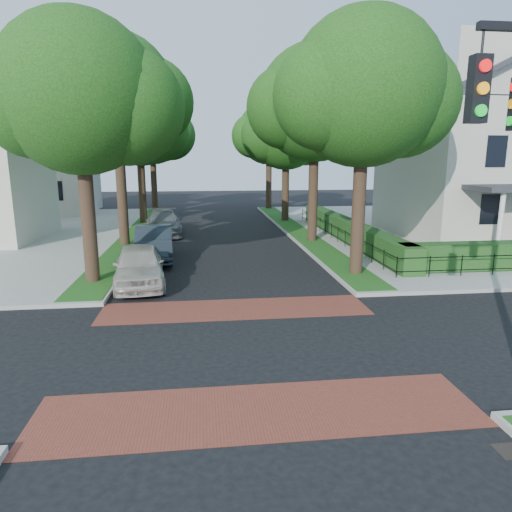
# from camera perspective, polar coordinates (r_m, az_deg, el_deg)

# --- Properties ---
(ground) EXTENTS (120.00, 120.00, 0.00)m
(ground) POSITION_cam_1_polar(r_m,az_deg,el_deg) (12.60, -1.48, -11.35)
(ground) COLOR black
(ground) RESTS_ON ground
(sidewalk_ne) EXTENTS (30.00, 30.00, 0.15)m
(sidewalk_ne) POSITION_cam_1_polar(r_m,az_deg,el_deg) (37.11, 26.97, 3.19)
(sidewalk_ne) COLOR gray
(sidewalk_ne) RESTS_ON ground
(crosswalk_far) EXTENTS (9.00, 2.20, 0.01)m
(crosswalk_far) POSITION_cam_1_polar(r_m,az_deg,el_deg) (15.57, -2.58, -6.65)
(crosswalk_far) COLOR brown
(crosswalk_far) RESTS_ON ground
(crosswalk_near) EXTENTS (9.00, 2.20, 0.01)m
(crosswalk_near) POSITION_cam_1_polar(r_m,az_deg,el_deg) (9.76, 0.37, -18.80)
(crosswalk_near) COLOR brown
(crosswalk_near) RESTS_ON ground
(grass_strip_ne) EXTENTS (1.60, 29.80, 0.02)m
(grass_strip_ne) POSITION_cam_1_polar(r_m,az_deg,el_deg) (31.65, 5.06, 3.30)
(grass_strip_ne) COLOR #174915
(grass_strip_ne) RESTS_ON sidewalk_ne
(grass_strip_nw) EXTENTS (1.60, 29.80, 0.02)m
(grass_strip_nw) POSITION_cam_1_polar(r_m,az_deg,el_deg) (31.29, -14.71, 2.84)
(grass_strip_nw) COLOR #174915
(grass_strip_nw) RESTS_ON sidewalk_nw
(tree_right_near) EXTENTS (7.75, 6.67, 10.66)m
(tree_right_near) POSITION_cam_1_polar(r_m,az_deg,el_deg) (20.05, 13.42, 19.32)
(tree_right_near) COLOR black
(tree_right_near) RESTS_ON sidewalk_ne
(tree_right_mid) EXTENTS (8.25, 7.09, 11.22)m
(tree_right_mid) POSITION_cam_1_polar(r_m,az_deg,el_deg) (27.72, 7.53, 18.22)
(tree_right_mid) COLOR black
(tree_right_mid) RESTS_ON sidewalk_ne
(tree_right_far) EXTENTS (7.25, 6.23, 9.74)m
(tree_right_far) POSITION_cam_1_polar(r_m,az_deg,el_deg) (36.38, 3.88, 15.12)
(tree_right_far) COLOR black
(tree_right_far) RESTS_ON sidewalk_ne
(tree_right_back) EXTENTS (7.50, 6.45, 10.20)m
(tree_right_back) POSITION_cam_1_polar(r_m,az_deg,el_deg) (45.28, 1.73, 15.02)
(tree_right_back) COLOR black
(tree_right_back) RESTS_ON sidewalk_ne
(tree_left_near) EXTENTS (7.50, 6.45, 10.20)m
(tree_left_near) POSITION_cam_1_polar(r_m,az_deg,el_deg) (19.36, -20.79, 18.07)
(tree_left_near) COLOR black
(tree_left_near) RESTS_ON sidewalk_nw
(tree_left_mid) EXTENTS (8.00, 6.88, 11.48)m
(tree_left_mid) POSITION_cam_1_polar(r_m,az_deg,el_deg) (27.30, -16.80, 18.68)
(tree_left_mid) COLOR black
(tree_left_mid) RESTS_ON sidewalk_nw
(tree_left_far) EXTENTS (7.00, 6.02, 9.86)m
(tree_left_far) POSITION_cam_1_polar(r_m,az_deg,el_deg) (36.04, -14.22, 15.16)
(tree_left_far) COLOR black
(tree_left_far) RESTS_ON sidewalk_nw
(tree_left_back) EXTENTS (7.75, 6.66, 10.44)m
(tree_left_back) POSITION_cam_1_polar(r_m,az_deg,el_deg) (45.01, -12.76, 14.94)
(tree_left_back) COLOR black
(tree_left_back) RESTS_ON sidewalk_nw
(hedge_main_road) EXTENTS (1.00, 18.00, 1.20)m
(hedge_main_road) POSITION_cam_1_polar(r_m,az_deg,el_deg) (28.23, 11.37, 3.24)
(hedge_main_road) COLOR #1A4718
(hedge_main_road) RESTS_ON sidewalk_ne
(fence_main_road) EXTENTS (0.06, 18.00, 0.90)m
(fence_main_road) POSITION_cam_1_polar(r_m,az_deg,el_deg) (28.02, 9.80, 2.92)
(fence_main_road) COLOR black
(fence_main_road) RESTS_ON sidewalk_ne
(house_victorian) EXTENTS (13.00, 13.05, 12.48)m
(house_victorian) POSITION_cam_1_polar(r_m,az_deg,el_deg) (33.12, 28.01, 12.52)
(house_victorian) COLOR beige
(house_victorian) RESTS_ON sidewalk_ne
(house_left_far) EXTENTS (10.00, 9.00, 10.14)m
(house_left_far) POSITION_cam_1_polar(r_m,az_deg,el_deg) (45.83, -25.66, 11.04)
(house_left_far) COLOR beige
(house_left_far) RESTS_ON sidewalk_nw
(parked_car_front) EXTENTS (2.49, 4.97, 1.63)m
(parked_car_front) POSITION_cam_1_polar(r_m,az_deg,el_deg) (18.80, -14.41, -1.16)
(parked_car_front) COLOR beige
(parked_car_front) RESTS_ON ground
(parked_car_middle) EXTENTS (2.16, 5.25, 1.69)m
(parked_car_middle) POSITION_cam_1_polar(r_m,az_deg,el_deg) (23.31, -12.62, 1.56)
(parked_car_middle) COLOR #222B33
(parked_car_middle) RESTS_ON ground
(parked_car_rear) EXTENTS (2.76, 5.68, 1.59)m
(parked_car_rear) POSITION_cam_1_polar(r_m,az_deg,el_deg) (30.87, -11.49, 4.07)
(parked_car_rear) COLOR slate
(parked_car_rear) RESTS_ON ground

